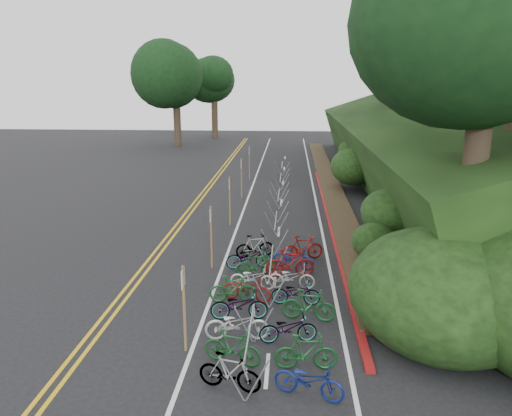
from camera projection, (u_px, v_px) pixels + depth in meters
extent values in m
plane|color=black|center=(166.00, 328.00, 14.80)|extent=(120.00, 120.00, 0.00)
cube|color=gold|center=(173.00, 229.00, 24.61)|extent=(0.12, 80.00, 0.01)
cube|color=gold|center=(178.00, 230.00, 24.59)|extent=(0.12, 80.00, 0.01)
cube|color=silver|center=(236.00, 231.00, 24.40)|extent=(0.12, 80.00, 0.01)
cube|color=silver|center=(322.00, 232.00, 24.11)|extent=(0.12, 80.00, 0.01)
cube|color=silver|center=(267.00, 370.00, 12.66)|extent=(0.10, 1.60, 0.01)
cube|color=silver|center=(275.00, 279.00, 18.46)|extent=(0.10, 1.60, 0.01)
cube|color=silver|center=(279.00, 232.00, 24.25)|extent=(0.10, 1.60, 0.01)
cube|color=silver|center=(281.00, 202.00, 30.05)|extent=(0.10, 1.60, 0.01)
cube|color=silver|center=(283.00, 183.00, 35.85)|extent=(0.10, 1.60, 0.01)
cube|color=silver|center=(284.00, 168.00, 41.65)|extent=(0.10, 1.60, 0.01)
cube|color=silver|center=(285.00, 158.00, 47.45)|extent=(0.10, 1.60, 0.01)
cube|color=maroon|center=(330.00, 221.00, 26.00)|extent=(0.25, 28.00, 0.10)
cube|color=black|center=(434.00, 145.00, 34.46)|extent=(12.32, 44.00, 9.11)
cube|color=#382819|center=(329.00, 182.00, 35.61)|extent=(1.40, 44.00, 0.16)
ellipsoid|color=#284C19|center=(394.00, 265.00, 16.96)|extent=(2.00, 2.80, 1.60)
ellipsoid|color=#284C19|center=(391.00, 213.00, 21.61)|extent=(2.60, 3.64, 2.08)
ellipsoid|color=#284C19|center=(393.00, 178.00, 27.22)|extent=(2.20, 3.08, 1.76)
ellipsoid|color=#284C19|center=(353.00, 167.00, 33.22)|extent=(3.00, 4.20, 2.40)
ellipsoid|color=#284C19|center=(353.00, 152.00, 38.93)|extent=(2.40, 3.36, 1.92)
ellipsoid|color=#284C19|center=(363.00, 137.00, 42.54)|extent=(2.80, 3.92, 2.24)
ellipsoid|color=#284C19|center=(374.00, 242.00, 19.91)|extent=(1.80, 2.52, 1.44)
ellipsoid|color=#284C19|center=(394.00, 156.00, 30.88)|extent=(3.20, 4.48, 2.56)
ellipsoid|color=black|center=(440.00, 291.00, 14.45)|extent=(5.28, 6.16, 3.52)
cylinder|color=#2D2319|center=(473.00, 182.00, 16.08)|extent=(0.80, 0.80, 5.54)
ellipsoid|color=black|center=(491.00, 15.00, 14.82)|extent=(7.58, 7.58, 7.20)
cylinder|color=#2D2319|center=(443.00, 111.00, 24.24)|extent=(0.84, 0.84, 6.40)
cylinder|color=#2D2319|center=(448.00, 86.00, 31.53)|extent=(0.89, 0.89, 7.25)
cylinder|color=#2D2319|center=(404.00, 98.00, 39.58)|extent=(0.82, 0.82, 5.97)
ellipsoid|color=black|center=(409.00, 26.00, 38.25)|extent=(7.96, 7.96, 7.56)
cylinder|color=#2D2319|center=(413.00, 83.00, 46.87)|extent=(0.86, 0.86, 6.82)
ellipsoid|color=black|center=(418.00, 12.00, 45.31)|extent=(9.47, 9.47, 9.00)
cylinder|color=#2D2319|center=(177.00, 121.00, 55.30)|extent=(0.80, 0.80, 5.54)
ellipsoid|color=black|center=(175.00, 74.00, 54.04)|extent=(7.58, 7.58, 7.20)
cylinder|color=#2D2319|center=(215.00, 118.00, 62.88)|extent=(0.77, 0.77, 5.12)
ellipsoid|color=black|center=(214.00, 81.00, 61.75)|extent=(6.63, 6.63, 6.30)
cylinder|color=#959AA4|center=(250.00, 330.00, 12.45)|extent=(0.05, 2.86, 0.05)
cylinder|color=#959AA4|center=(233.00, 380.00, 11.32)|extent=(0.55, 0.04, 1.07)
cylinder|color=#959AA4|center=(257.00, 381.00, 11.28)|extent=(0.55, 0.04, 1.07)
cylinder|color=#959AA4|center=(244.00, 325.00, 13.89)|extent=(0.55, 0.04, 1.07)
cylinder|color=#959AA4|center=(264.00, 325.00, 13.85)|extent=(0.55, 0.04, 1.07)
cylinder|color=#959AA4|center=(271.00, 259.00, 17.21)|extent=(0.05, 3.00, 0.05)
cylinder|color=#959AA4|center=(261.00, 291.00, 16.02)|extent=(0.58, 0.04, 1.13)
cylinder|color=#959AA4|center=(278.00, 292.00, 15.98)|extent=(0.58, 0.04, 1.13)
cylinder|color=#959AA4|center=(265.00, 261.00, 18.73)|extent=(0.58, 0.04, 1.13)
cylinder|color=#959AA4|center=(280.00, 261.00, 18.69)|extent=(0.58, 0.04, 1.13)
cylinder|color=#959AA4|center=(276.00, 220.00, 22.04)|extent=(0.05, 3.00, 0.05)
cylinder|color=#959AA4|center=(268.00, 242.00, 20.85)|extent=(0.58, 0.04, 1.13)
cylinder|color=#959AA4|center=(281.00, 242.00, 20.82)|extent=(0.58, 0.04, 1.13)
cylinder|color=#959AA4|center=(271.00, 224.00, 23.56)|extent=(0.58, 0.04, 1.13)
cylinder|color=#959AA4|center=(282.00, 224.00, 23.52)|extent=(0.58, 0.04, 1.13)
cylinder|color=#959AA4|center=(279.00, 195.00, 26.88)|extent=(0.05, 3.00, 0.05)
cylinder|color=#959AA4|center=(272.00, 212.00, 25.68)|extent=(0.58, 0.04, 1.13)
cylinder|color=#959AA4|center=(283.00, 212.00, 25.65)|extent=(0.58, 0.04, 1.13)
cylinder|color=#959AA4|center=(274.00, 199.00, 28.39)|extent=(0.58, 0.04, 1.13)
cylinder|color=#959AA4|center=(284.00, 199.00, 28.35)|extent=(0.58, 0.04, 1.13)
cylinder|color=#959AA4|center=(281.00, 177.00, 31.71)|extent=(0.05, 3.00, 0.05)
cylinder|color=#959AA4|center=(275.00, 191.00, 30.52)|extent=(0.58, 0.04, 1.13)
cylinder|color=#959AA4|center=(285.00, 191.00, 30.48)|extent=(0.58, 0.04, 1.13)
cylinder|color=#959AA4|center=(277.00, 182.00, 33.22)|extent=(0.58, 0.04, 1.13)
cylinder|color=#959AA4|center=(285.00, 182.00, 33.18)|extent=(0.58, 0.04, 1.13)
cylinder|color=#959AA4|center=(282.00, 165.00, 36.54)|extent=(0.05, 3.00, 0.05)
cylinder|color=#959AA4|center=(278.00, 176.00, 35.35)|extent=(0.58, 0.04, 1.13)
cylinder|color=#959AA4|center=(285.00, 176.00, 35.31)|extent=(0.58, 0.04, 1.13)
cylinder|color=#959AA4|center=(279.00, 169.00, 38.05)|extent=(0.58, 0.04, 1.13)
cylinder|color=#959AA4|center=(286.00, 169.00, 38.02)|extent=(0.58, 0.04, 1.13)
cylinder|color=brown|center=(184.00, 309.00, 13.28)|extent=(0.08, 0.08, 2.46)
cube|color=silver|center=(183.00, 278.00, 13.06)|extent=(0.02, 0.40, 0.50)
cylinder|color=brown|center=(211.00, 237.00, 19.28)|extent=(0.08, 0.08, 2.50)
cube|color=silver|center=(211.00, 215.00, 19.06)|extent=(0.02, 0.40, 0.50)
cylinder|color=brown|center=(230.00, 201.00, 25.08)|extent=(0.08, 0.08, 2.50)
cube|color=silver|center=(230.00, 184.00, 24.85)|extent=(0.02, 0.40, 0.50)
cylinder|color=brown|center=(241.00, 178.00, 30.88)|extent=(0.08, 0.08, 2.50)
cube|color=silver|center=(241.00, 164.00, 30.65)|extent=(0.02, 0.40, 0.50)
cylinder|color=brown|center=(249.00, 163.00, 36.67)|extent=(0.08, 0.08, 2.50)
cube|color=silver|center=(249.00, 151.00, 36.45)|extent=(0.02, 0.40, 0.50)
imported|color=#144C1E|center=(233.00, 289.00, 16.44)|extent=(0.57, 1.60, 0.94)
imported|color=slate|center=(230.00, 372.00, 11.77)|extent=(0.81, 1.63, 0.94)
imported|color=navy|center=(309.00, 380.00, 11.49)|extent=(1.08, 1.79, 0.89)
imported|color=#144C1E|center=(232.00, 347.00, 12.84)|extent=(0.88, 1.64, 0.95)
imported|color=#144C1E|center=(306.00, 352.00, 12.59)|extent=(0.53, 1.64, 0.97)
imported|color=beige|center=(237.00, 324.00, 14.06)|extent=(0.80, 1.87, 0.96)
imported|color=slate|center=(288.00, 328.00, 13.93)|extent=(0.84, 1.71, 0.86)
imported|color=slate|center=(239.00, 305.00, 15.28)|extent=(0.80, 1.81, 0.92)
imported|color=#144C1E|center=(309.00, 305.00, 15.19)|extent=(0.72, 1.73, 1.01)
imported|color=maroon|center=(247.00, 288.00, 16.57)|extent=(1.00, 1.79, 0.89)
imported|color=slate|center=(296.00, 292.00, 16.30)|extent=(0.56, 1.59, 0.83)
imported|color=beige|center=(253.00, 278.00, 17.51)|extent=(0.67, 1.64, 0.85)
imported|color=#9E9EA3|center=(291.00, 277.00, 17.53)|extent=(0.61, 1.67, 0.87)
imported|color=#144C1E|center=(255.00, 264.00, 18.61)|extent=(0.96, 1.64, 0.95)
imported|color=maroon|center=(290.00, 263.00, 18.55)|extent=(0.74, 1.87, 1.10)
imported|color=slate|center=(249.00, 257.00, 19.44)|extent=(1.03, 1.87, 0.93)
imported|color=navy|center=(294.00, 258.00, 19.45)|extent=(1.06, 1.74, 0.86)
imported|color=slate|center=(255.00, 246.00, 20.62)|extent=(1.01, 1.69, 0.98)
imported|color=maroon|center=(303.00, 248.00, 20.35)|extent=(0.97, 1.79, 1.03)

